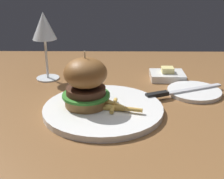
# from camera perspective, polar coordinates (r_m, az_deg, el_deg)

# --- Properties ---
(dining_table) EXTENTS (1.43, 0.92, 0.74)m
(dining_table) POSITION_cam_1_polar(r_m,az_deg,el_deg) (0.83, -4.06, -6.60)
(dining_table) COLOR brown
(dining_table) RESTS_ON ground
(main_plate) EXTENTS (0.27, 0.27, 0.01)m
(main_plate) POSITION_cam_1_polar(r_m,az_deg,el_deg) (0.72, -1.63, -3.63)
(main_plate) COLOR white
(main_plate) RESTS_ON dining_table
(burger_sandwich) EXTENTS (0.11, 0.11, 0.13)m
(burger_sandwich) POSITION_cam_1_polar(r_m,az_deg,el_deg) (0.70, -4.99, 1.33)
(burger_sandwich) COLOR #9E6B38
(burger_sandwich) RESTS_ON main_plate
(fries_pile) EXTENTS (0.12, 0.07, 0.02)m
(fries_pile) POSITION_cam_1_polar(r_m,az_deg,el_deg) (0.70, 0.29, -3.03)
(fries_pile) COLOR #E0B251
(fries_pile) RESTS_ON main_plate
(wine_glass) EXTENTS (0.07, 0.07, 0.20)m
(wine_glass) POSITION_cam_1_polar(r_m,az_deg,el_deg) (0.91, -12.32, 10.81)
(wine_glass) COLOR silver
(wine_glass) RESTS_ON dining_table
(bread_plate) EXTENTS (0.14, 0.14, 0.01)m
(bread_plate) POSITION_cam_1_polar(r_m,az_deg,el_deg) (0.85, 14.78, -0.37)
(bread_plate) COLOR white
(bread_plate) RESTS_ON dining_table
(table_knife) EXTENTS (0.21, 0.10, 0.01)m
(table_knife) POSITION_cam_1_polar(r_m,az_deg,el_deg) (0.82, 11.96, -0.34)
(table_knife) COLOR silver
(table_knife) RESTS_ON bread_plate
(butter_dish) EXTENTS (0.10, 0.08, 0.04)m
(butter_dish) POSITION_cam_1_polar(r_m,az_deg,el_deg) (0.94, 10.06, 2.61)
(butter_dish) COLOR white
(butter_dish) RESTS_ON dining_table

